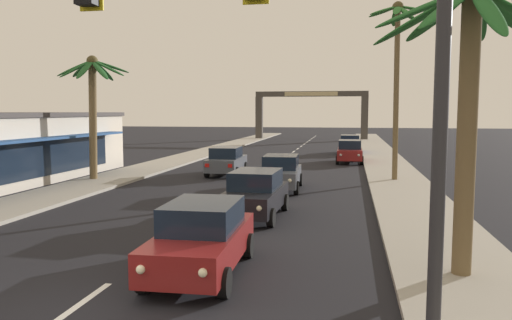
# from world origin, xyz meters

# --- Properties ---
(ground_plane) EXTENTS (220.00, 220.00, 0.00)m
(ground_plane) POSITION_xyz_m (0.00, 0.00, 0.00)
(ground_plane) COLOR black
(sidewalk_right) EXTENTS (3.20, 110.00, 0.14)m
(sidewalk_right) POSITION_xyz_m (7.80, 20.00, 0.07)
(sidewalk_right) COLOR #9E998E
(sidewalk_right) RESTS_ON ground
(sidewalk_left) EXTENTS (3.20, 110.00, 0.14)m
(sidewalk_left) POSITION_xyz_m (-7.80, 20.00, 0.07)
(sidewalk_left) COLOR #9E998E
(sidewalk_left) RESTS_ON ground
(lane_markings) EXTENTS (4.28, 88.62, 0.01)m
(lane_markings) POSITION_xyz_m (0.41, 20.48, 0.00)
(lane_markings) COLOR silver
(lane_markings) RESTS_ON ground
(traffic_signal_mast) EXTENTS (11.38, 0.41, 7.37)m
(traffic_signal_mast) POSITION_xyz_m (2.71, -0.31, 5.37)
(traffic_signal_mast) COLOR #2D2D33
(traffic_signal_mast) RESTS_ON ground
(sedan_lead_at_stop_bar) EXTENTS (2.04, 4.49, 1.68)m
(sedan_lead_at_stop_bar) POSITION_xyz_m (1.82, 2.94, 0.85)
(sedan_lead_at_stop_bar) COLOR maroon
(sedan_lead_at_stop_bar) RESTS_ON ground
(sedan_third_in_queue) EXTENTS (2.06, 4.49, 1.68)m
(sedan_third_in_queue) POSITION_xyz_m (1.88, 9.31, 0.85)
(sedan_third_in_queue) COLOR black
(sedan_third_in_queue) RESTS_ON ground
(sedan_fifth_in_queue) EXTENTS (2.08, 4.50, 1.68)m
(sedan_fifth_in_queue) POSITION_xyz_m (1.92, 15.68, 0.85)
(sedan_fifth_in_queue) COLOR #4C515B
(sedan_fifth_in_queue) RESTS_ON ground
(sedan_oncoming_far) EXTENTS (2.06, 4.49, 1.68)m
(sedan_oncoming_far) POSITION_xyz_m (-2.07, 20.75, 0.85)
(sedan_oncoming_far) COLOR #4C515B
(sedan_oncoming_far) RESTS_ON ground
(sedan_parked_nearest_kerb) EXTENTS (1.95, 4.45, 1.68)m
(sedan_parked_nearest_kerb) POSITION_xyz_m (5.22, 29.26, 0.85)
(sedan_parked_nearest_kerb) COLOR maroon
(sedan_parked_nearest_kerb) RESTS_ON ground
(sedan_parked_mid_kerb) EXTENTS (1.99, 4.47, 1.68)m
(sedan_parked_mid_kerb) POSITION_xyz_m (5.21, 37.35, 0.85)
(sedan_parked_mid_kerb) COLOR navy
(sedan_parked_mid_kerb) RESTS_ON ground
(palm_left_second) EXTENTS (3.60, 3.60, 6.78)m
(palm_left_second) POSITION_xyz_m (-8.44, 16.71, 4.78)
(palm_left_second) COLOR brown
(palm_left_second) RESTS_ON ground
(palm_right_nearest) EXTENTS (4.27, 4.24, 6.71)m
(palm_right_nearest) POSITION_xyz_m (7.72, 3.59, 4.75)
(palm_right_nearest) COLOR brown
(palm_right_nearest) RESTS_ON ground
(palm_right_second) EXTENTS (3.19, 3.01, 9.54)m
(palm_right_second) POSITION_xyz_m (7.57, 19.46, 6.98)
(palm_right_second) COLOR brown
(palm_right_second) RESTS_ON ground
(town_gateway_arch) EXTENTS (15.05, 0.90, 6.49)m
(town_gateway_arch) POSITION_xyz_m (0.00, 59.10, 4.24)
(town_gateway_arch) COLOR #423D38
(town_gateway_arch) RESTS_ON ground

